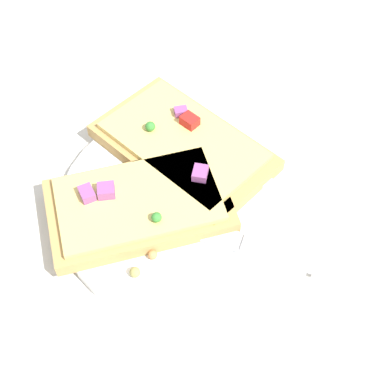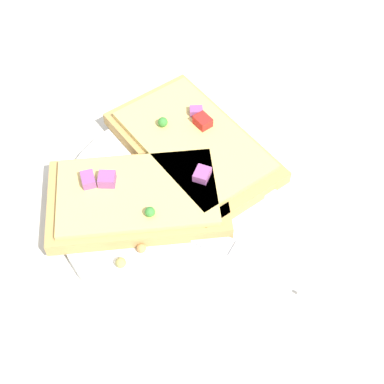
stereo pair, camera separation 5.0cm
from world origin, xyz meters
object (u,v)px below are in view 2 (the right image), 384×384
(fork, at_px, (216,171))
(pizza_slice_corner, at_px, (193,145))
(knife, at_px, (224,246))
(pizza_slice_main, at_px, (137,196))
(plate, at_px, (192,202))

(fork, xyz_separation_m, pizza_slice_corner, (-0.03, -0.02, 0.01))
(knife, bearing_deg, pizza_slice_corner, -47.33)
(fork, height_order, pizza_slice_main, pizza_slice_main)
(plate, distance_m, pizza_slice_main, 0.05)
(fork, height_order, knife, knife)
(fork, bearing_deg, plate, 85.43)
(plate, relative_size, pizza_slice_corner, 1.24)
(pizza_slice_corner, bearing_deg, plate, -37.90)
(fork, relative_size, pizza_slice_corner, 0.88)
(knife, distance_m, pizza_slice_main, 0.09)
(plate, bearing_deg, pizza_slice_main, -91.31)
(plate, xyz_separation_m, fork, (-0.03, 0.03, 0.01))
(fork, distance_m, pizza_slice_corner, 0.04)
(fork, xyz_separation_m, knife, (0.08, -0.00, 0.00))
(plate, relative_size, fork, 1.41)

